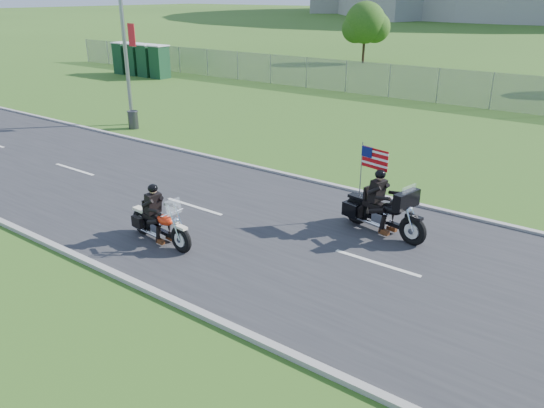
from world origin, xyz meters
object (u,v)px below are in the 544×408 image
Objects in this scene: porta_toilet_a at (160,63)px; trash_can at (133,120)px; streetlight at (125,1)px; porta_toilet_c at (135,60)px; motorcycle_lead at (160,225)px; motorcycle_follow at (384,213)px; porta_toilet_b at (147,61)px; porta_toilet_d at (123,59)px.

porta_toilet_a is 2.83× the size of trash_can.
streetlight is 4.35× the size of porta_toilet_c.
streetlight reaches higher than motorcycle_lead.
motorcycle_follow is at bearing -16.54° from streetlight.
porta_toilet_b is 1.00× the size of porta_toilet_d.
porta_toilet_c is at bearing 180.00° from porta_toilet_b.
porta_toilet_d is 33.29m from motorcycle_follow.
streetlight is 12.30× the size of trash_can.
motorcycle_follow is (29.54, -15.33, -0.55)m from porta_toilet_d.
trash_can is (10.72, -11.52, -0.74)m from porta_toilet_a.
porta_toilet_b is at bearing 136.45° from trash_can.
porta_toilet_a is at bearing 132.91° from streetlight.
motorcycle_follow is at bearing 47.25° from motorcycle_lead.
motorcycle_lead is (23.78, -19.23, -0.65)m from porta_toilet_c.
porta_toilet_c is (-1.40, 0.00, 0.00)m from porta_toilet_b.
porta_toilet_d is at bearing 142.83° from streetlight.
motorcycle_lead is 5.85m from motorcycle_follow.
porta_toilet_c is 1.00× the size of porta_toilet_d.
porta_toilet_b is 2.83× the size of trash_can.
porta_toilet_c is 2.83× the size of trash_can.
streetlight reaches higher than porta_toilet_c.
motorcycle_follow is 3.20× the size of trash_can.
motorcycle_lead is (25.18, -19.23, -0.65)m from porta_toilet_d.
porta_toilet_a and porta_toilet_c have the same top height.
porta_toilet_b is at bearing 136.65° from streetlight.
trash_can is (0.70, -0.74, -5.23)m from streetlight.
porta_toilet_d is (-2.80, 0.00, 0.00)m from porta_toilet_b.
trash_can is (-10.26, 7.70, -0.09)m from motorcycle_lead.
porta_toilet_b reaches higher than motorcycle_follow.
streetlight is at bearing -47.09° from porta_toilet_a.
motorcycle_follow reaches higher than motorcycle_lead.
trash_can is (-14.62, 3.81, -0.19)m from motorcycle_follow.
porta_toilet_d reaches higher than trash_can.
streetlight reaches higher than trash_can.
porta_toilet_a and porta_toilet_d have the same top height.
porta_toilet_a is 1.00× the size of porta_toilet_d.
porta_toilet_a is 4.20m from porta_toilet_d.
porta_toilet_d is at bearing 164.21° from motorcycle_follow.
porta_toilet_a is 1.00× the size of porta_toilet_b.
porta_toilet_c is at bearing 163.06° from motorcycle_follow.
porta_toilet_d is 0.98× the size of motorcycle_lead.
porta_toilet_d reaches higher than motorcycle_lead.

